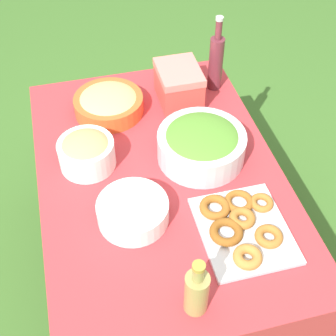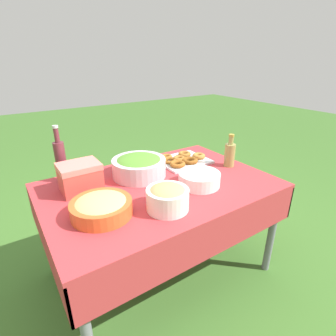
{
  "view_description": "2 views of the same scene",
  "coord_description": "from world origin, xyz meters",
  "px_view_note": "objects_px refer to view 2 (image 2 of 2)",
  "views": [
    {
      "loc": [
        -1.24,
        0.28,
        2.07
      ],
      "look_at": [
        -0.04,
        -0.02,
        0.76
      ],
      "focal_mm": 50.0,
      "sensor_mm": 36.0,
      "label": 1
    },
    {
      "loc": [
        0.78,
        1.26,
        1.45
      ],
      "look_at": [
        -0.06,
        -0.0,
        0.8
      ],
      "focal_mm": 28.0,
      "sensor_mm": 36.0,
      "label": 2
    }
  ],
  "objects_px": {
    "donut_platter": "(183,160)",
    "olive_oil_bottle": "(230,154)",
    "pasta_bowl": "(101,206)",
    "plate_stack": "(199,179)",
    "cooler_box": "(80,177)",
    "bread_bowl": "(168,197)",
    "salad_bowl": "(139,166)",
    "wine_bottle": "(61,160)"
  },
  "relations": [
    {
      "from": "donut_platter",
      "to": "cooler_box",
      "type": "distance_m",
      "value": 0.78
    },
    {
      "from": "bread_bowl",
      "to": "donut_platter",
      "type": "bearing_deg",
      "value": -133.53
    },
    {
      "from": "pasta_bowl",
      "to": "cooler_box",
      "type": "height_order",
      "value": "cooler_box"
    },
    {
      "from": "olive_oil_bottle",
      "to": "wine_bottle",
      "type": "relative_size",
      "value": 0.66
    },
    {
      "from": "salad_bowl",
      "to": "cooler_box",
      "type": "bearing_deg",
      "value": -1.49
    },
    {
      "from": "plate_stack",
      "to": "olive_oil_bottle",
      "type": "height_order",
      "value": "olive_oil_bottle"
    },
    {
      "from": "salad_bowl",
      "to": "plate_stack",
      "type": "bearing_deg",
      "value": 126.51
    },
    {
      "from": "salad_bowl",
      "to": "pasta_bowl",
      "type": "height_order",
      "value": "salad_bowl"
    },
    {
      "from": "pasta_bowl",
      "to": "wine_bottle",
      "type": "height_order",
      "value": "wine_bottle"
    },
    {
      "from": "olive_oil_bottle",
      "to": "bread_bowl",
      "type": "xyz_separation_m",
      "value": [
        0.7,
        0.24,
        -0.02
      ]
    },
    {
      "from": "salad_bowl",
      "to": "pasta_bowl",
      "type": "xyz_separation_m",
      "value": [
        0.38,
        0.32,
        -0.02
      ]
    },
    {
      "from": "pasta_bowl",
      "to": "cooler_box",
      "type": "distance_m",
      "value": 0.33
    },
    {
      "from": "salad_bowl",
      "to": "bread_bowl",
      "type": "xyz_separation_m",
      "value": [
        0.07,
        0.45,
        -0.0
      ]
    },
    {
      "from": "donut_platter",
      "to": "plate_stack",
      "type": "xyz_separation_m",
      "value": [
        0.14,
        0.36,
        0.02
      ]
    },
    {
      "from": "salad_bowl",
      "to": "cooler_box",
      "type": "height_order",
      "value": "cooler_box"
    },
    {
      "from": "plate_stack",
      "to": "cooler_box",
      "type": "relative_size",
      "value": 1.12
    },
    {
      "from": "pasta_bowl",
      "to": "olive_oil_bottle",
      "type": "bearing_deg",
      "value": -174.04
    },
    {
      "from": "bread_bowl",
      "to": "cooler_box",
      "type": "bearing_deg",
      "value": -55.91
    },
    {
      "from": "olive_oil_bottle",
      "to": "bread_bowl",
      "type": "height_order",
      "value": "olive_oil_bottle"
    },
    {
      "from": "plate_stack",
      "to": "cooler_box",
      "type": "xyz_separation_m",
      "value": [
        0.63,
        -0.34,
        0.04
      ]
    },
    {
      "from": "plate_stack",
      "to": "wine_bottle",
      "type": "bearing_deg",
      "value": -37.79
    },
    {
      "from": "bread_bowl",
      "to": "pasta_bowl",
      "type": "bearing_deg",
      "value": -23.91
    },
    {
      "from": "donut_platter",
      "to": "bread_bowl",
      "type": "distance_m",
      "value": 0.67
    },
    {
      "from": "salad_bowl",
      "to": "bread_bowl",
      "type": "relative_size",
      "value": 1.59
    },
    {
      "from": "pasta_bowl",
      "to": "plate_stack",
      "type": "distance_m",
      "value": 0.63
    },
    {
      "from": "wine_bottle",
      "to": "bread_bowl",
      "type": "xyz_separation_m",
      "value": [
        -0.37,
        0.66,
        -0.07
      ]
    },
    {
      "from": "cooler_box",
      "to": "olive_oil_bottle",
      "type": "bearing_deg",
      "value": 167.76
    },
    {
      "from": "donut_platter",
      "to": "wine_bottle",
      "type": "xyz_separation_m",
      "value": [
        0.83,
        -0.17,
        0.12
      ]
    },
    {
      "from": "pasta_bowl",
      "to": "plate_stack",
      "type": "height_order",
      "value": "pasta_bowl"
    },
    {
      "from": "salad_bowl",
      "to": "donut_platter",
      "type": "distance_m",
      "value": 0.39
    },
    {
      "from": "pasta_bowl",
      "to": "olive_oil_bottle",
      "type": "xyz_separation_m",
      "value": [
        -1.01,
        -0.11,
        0.04
      ]
    },
    {
      "from": "donut_platter",
      "to": "olive_oil_bottle",
      "type": "xyz_separation_m",
      "value": [
        -0.24,
        0.24,
        0.07
      ]
    },
    {
      "from": "pasta_bowl",
      "to": "plate_stack",
      "type": "relative_size",
      "value": 1.2
    },
    {
      "from": "donut_platter",
      "to": "plate_stack",
      "type": "relative_size",
      "value": 1.43
    },
    {
      "from": "salad_bowl",
      "to": "plate_stack",
      "type": "distance_m",
      "value": 0.41
    },
    {
      "from": "wine_bottle",
      "to": "bread_bowl",
      "type": "relative_size",
      "value": 1.63
    },
    {
      "from": "donut_platter",
      "to": "olive_oil_bottle",
      "type": "bearing_deg",
      "value": 135.02
    },
    {
      "from": "plate_stack",
      "to": "donut_platter",
      "type": "bearing_deg",
      "value": -111.56
    },
    {
      "from": "wine_bottle",
      "to": "olive_oil_bottle",
      "type": "bearing_deg",
      "value": 158.97
    },
    {
      "from": "plate_stack",
      "to": "cooler_box",
      "type": "bearing_deg",
      "value": -28.38
    },
    {
      "from": "salad_bowl",
      "to": "bread_bowl",
      "type": "distance_m",
      "value": 0.46
    },
    {
      "from": "salad_bowl",
      "to": "olive_oil_bottle",
      "type": "xyz_separation_m",
      "value": [
        -0.63,
        0.21,
        0.02
      ]
    }
  ]
}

